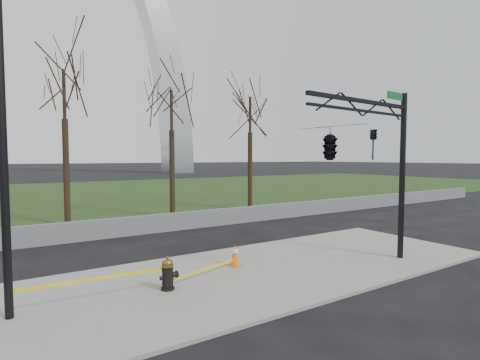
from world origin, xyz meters
TOP-DOWN VIEW (x-y plane):
  - ground at (0.00, 0.00)m, footprint 500.00×500.00m
  - sidewalk at (0.00, 0.00)m, footprint 18.00×6.00m
  - grass_strip at (0.00, 30.00)m, footprint 120.00×40.00m
  - guardrail at (0.00, 8.00)m, footprint 60.00×0.30m
  - gateway_arch at (0.00, 75.00)m, footprint 66.00×6.00m
  - tree_row at (-6.39, 12.00)m, footprint 33.21×4.00m
  - fire_hydrant at (-2.65, -0.08)m, footprint 0.56×0.37m
  - traffic_cone at (0.07, 0.81)m, footprint 0.45×0.45m
  - street_light at (-6.14, 0.23)m, footprint 2.30×0.96m
  - traffic_signal_mast at (2.43, -1.83)m, footprint 5.09×2.52m
  - caution_tape at (-3.11, 0.18)m, footprint 6.43×0.90m

SIDE VIEW (x-z plane):
  - ground at x=0.00m, z-range 0.00..0.00m
  - grass_strip at x=0.00m, z-range 0.00..0.06m
  - sidewalk at x=0.00m, z-range 0.00..0.10m
  - guardrail at x=0.00m, z-range 0.00..0.90m
  - traffic_cone at x=0.07m, z-range 0.10..0.82m
  - fire_hydrant at x=-2.65m, z-range 0.06..0.98m
  - caution_tape at x=-3.11m, z-range 0.30..0.76m
  - traffic_signal_mast at x=2.43m, z-range 1.15..7.15m
  - tree_row at x=-6.39m, z-range 0.00..9.29m
  - street_light at x=-6.14m, z-range 0.59..8.80m
  - gateway_arch at x=0.00m, z-range 0.00..65.00m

